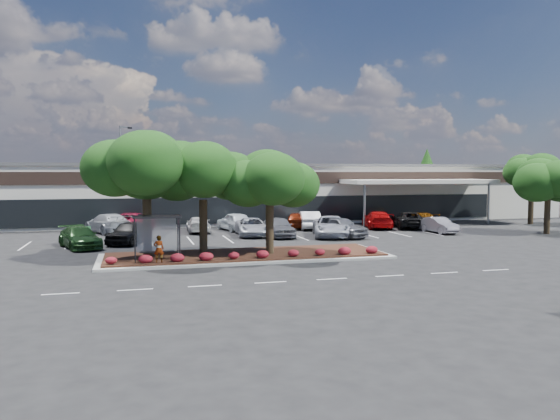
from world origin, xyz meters
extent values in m
plane|color=black|center=(0.00, 0.00, 0.00)|extent=(160.00, 160.00, 0.00)
cube|color=beige|center=(0.00, 34.00, 3.00)|extent=(80.00, 20.00, 6.00)
cube|color=#4F4F51|center=(0.00, 34.00, 6.10)|extent=(80.40, 20.40, 0.30)
cube|color=black|center=(0.00, 23.95, 4.80)|extent=(80.00, 0.25, 1.20)
cube|color=black|center=(0.00, 23.95, 1.60)|extent=(60.00, 0.18, 2.60)
cube|color=red|center=(-6.00, 23.88, 4.80)|extent=(6.00, 0.12, 1.00)
cube|color=beige|center=(20.00, 21.50, 4.40)|extent=(16.00, 5.00, 0.40)
cylinder|color=gray|center=(13.00, 19.50, 2.10)|extent=(0.24, 0.24, 4.20)
cylinder|color=gray|center=(27.00, 19.50, 2.10)|extent=(0.24, 0.24, 4.20)
cube|color=#A2A29D|center=(-2.00, 4.00, 0.07)|extent=(18.00, 6.00, 0.15)
cube|color=#422618|center=(-2.00, 4.00, 0.20)|extent=(17.20, 5.20, 0.12)
cube|color=silver|center=(-12.00, -4.00, 0.01)|extent=(1.60, 0.12, 0.01)
cube|color=silver|center=(-8.80, -4.00, 0.01)|extent=(1.60, 0.12, 0.01)
cube|color=silver|center=(-5.60, -4.00, 0.01)|extent=(1.60, 0.12, 0.01)
cube|color=silver|center=(-2.40, -4.00, 0.01)|extent=(1.60, 0.12, 0.01)
cube|color=silver|center=(0.80, -4.00, 0.01)|extent=(1.60, 0.12, 0.01)
cube|color=silver|center=(4.00, -4.00, 0.01)|extent=(1.60, 0.12, 0.01)
cube|color=silver|center=(7.20, -4.00, 0.01)|extent=(1.60, 0.12, 0.01)
cube|color=silver|center=(10.40, -4.00, 0.01)|extent=(1.60, 0.12, 0.01)
cube|color=silver|center=(-16.50, 13.50, 0.01)|extent=(0.12, 5.00, 0.01)
cube|color=silver|center=(-13.50, 13.50, 0.01)|extent=(0.12, 5.00, 0.01)
cube|color=silver|center=(-10.50, 13.50, 0.01)|extent=(0.12, 5.00, 0.01)
cube|color=silver|center=(-7.50, 13.50, 0.01)|extent=(0.12, 5.00, 0.01)
cube|color=silver|center=(-4.50, 13.50, 0.01)|extent=(0.12, 5.00, 0.01)
cube|color=silver|center=(-1.50, 13.50, 0.01)|extent=(0.12, 5.00, 0.01)
cube|color=silver|center=(1.50, 13.50, 0.01)|extent=(0.12, 5.00, 0.01)
cube|color=silver|center=(4.50, 13.50, 0.01)|extent=(0.12, 5.00, 0.01)
cube|color=silver|center=(7.50, 13.50, 0.01)|extent=(0.12, 5.00, 0.01)
cube|color=silver|center=(10.50, 13.50, 0.01)|extent=(0.12, 5.00, 0.01)
cube|color=silver|center=(13.50, 13.50, 0.01)|extent=(0.12, 5.00, 0.01)
cube|color=silver|center=(16.50, 13.50, 0.01)|extent=(0.12, 5.00, 0.01)
cylinder|color=black|center=(-8.75, 3.45, 1.51)|extent=(0.08, 0.08, 2.50)
cylinder|color=black|center=(-6.25, 3.45, 1.51)|extent=(0.08, 0.08, 2.50)
cylinder|color=black|center=(-8.75, 2.15, 1.51)|extent=(0.08, 0.08, 2.50)
cylinder|color=black|center=(-6.25, 2.15, 1.51)|extent=(0.08, 0.08, 2.50)
cube|color=black|center=(-7.50, 2.80, 2.80)|extent=(2.75, 1.55, 0.10)
cube|color=silver|center=(-7.50, 3.45, 1.63)|extent=(2.30, 0.03, 2.00)
cube|color=black|center=(-7.50, 3.05, 0.71)|extent=(2.00, 0.35, 0.06)
cone|color=#12390D|center=(34.00, 44.00, 4.50)|extent=(3.96, 3.96, 9.00)
imported|color=#594C47|center=(-7.45, 1.84, 1.04)|extent=(0.59, 0.41, 1.55)
cube|color=#A2A29D|center=(-9.92, 28.00, 0.20)|extent=(0.50, 0.50, 0.40)
cylinder|color=gray|center=(-9.92, 28.00, 5.22)|extent=(0.14, 0.14, 9.64)
cube|color=gray|center=(-9.47, 27.92, 9.89)|extent=(0.92, 0.37, 0.14)
cube|color=black|center=(-8.98, 27.84, 9.82)|extent=(0.49, 0.37, 0.18)
imported|color=#1B4826|center=(-12.56, 12.61, 0.69)|extent=(1.86, 4.29, 1.37)
imported|color=#1C421A|center=(-12.50, 11.21, 0.75)|extent=(3.70, 5.59, 1.51)
imported|color=black|center=(-9.12, 12.85, 0.86)|extent=(3.86, 5.44, 1.72)
imported|color=#A2A5AE|center=(0.86, 15.29, 0.75)|extent=(2.99, 5.63, 1.51)
imported|color=#5B5C63|center=(2.82, 13.84, 0.84)|extent=(2.03, 4.96, 1.69)
imported|color=#ACAEB9|center=(7.07, 12.95, 0.86)|extent=(4.48, 6.72, 1.71)
imported|color=#5C5E64|center=(7.67, 12.32, 0.86)|extent=(3.89, 5.45, 1.72)
imported|color=slate|center=(17.26, 13.03, 0.70)|extent=(1.75, 4.32, 1.39)
imported|color=maroon|center=(-8.87, 21.71, 0.85)|extent=(4.74, 6.73, 1.70)
imported|color=#A9AEB5|center=(-11.00, 20.76, 0.86)|extent=(4.68, 6.40, 1.72)
imported|color=#B6B6B6|center=(-3.21, 19.16, 0.70)|extent=(2.19, 4.93, 1.41)
imported|color=silver|center=(0.19, 19.70, 0.85)|extent=(3.09, 5.34, 1.71)
imported|color=#6A1D09|center=(6.38, 20.21, 0.80)|extent=(3.44, 5.04, 1.59)
imported|color=silver|center=(7.26, 19.32, 0.84)|extent=(2.72, 5.36, 1.68)
imported|color=#9A0607|center=(13.80, 18.26, 0.82)|extent=(3.68, 6.04, 1.64)
imported|color=#653409|center=(18.70, 19.21, 0.70)|extent=(2.45, 4.99, 1.40)
imported|color=black|center=(16.69, 17.55, 0.79)|extent=(4.21, 6.24, 1.59)
camera|label=1|loc=(-8.85, -29.54, 5.39)|focal=35.00mm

